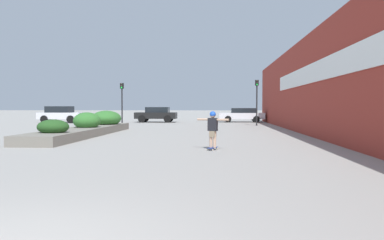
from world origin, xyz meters
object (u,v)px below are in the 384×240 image
object	(u,v)px
car_center_right	(348,115)
traffic_light_right	(257,95)
skateboard	(213,148)
car_leftmost	(61,114)
skateboarder	(213,126)
car_center_left	(156,114)
traffic_light_left	(122,97)
car_rightmost	(242,115)

from	to	relation	value
car_center_right	traffic_light_right	size ratio (longest dim) A/B	1.08
skateboard	car_leftmost	xyz separation A→B (m)	(-14.78, 21.47, 0.77)
skateboard	skateboarder	distance (m)	0.80
skateboarder	car_leftmost	xyz separation A→B (m)	(-14.78, 21.47, -0.04)
car_center_left	traffic_light_left	xyz separation A→B (m)	(-1.90, -5.99, 1.58)
skateboarder	traffic_light_left	bearing A→B (deg)	136.46
car_center_left	car_center_right	distance (m)	17.85
skateboard	traffic_light_right	world-z (taller)	traffic_light_right
car_center_left	traffic_light_left	distance (m)	6.48
skateboarder	traffic_light_right	size ratio (longest dim) A/B	0.35
car_rightmost	car_center_left	bearing A→B (deg)	95.16
car_leftmost	traffic_light_right	world-z (taller)	traffic_light_right
car_center_left	traffic_light_right	bearing A→B (deg)	-123.54
car_center_left	skateboard	bearing A→B (deg)	-165.88
skateboard	car_rightmost	xyz separation A→B (m)	(2.60, 24.04, 0.68)
traffic_light_right	car_rightmost	bearing A→B (deg)	96.06
car_rightmost	traffic_light_right	xyz separation A→B (m)	(0.73, -6.85, 1.75)
car_center_left	traffic_light_left	bearing A→B (deg)	162.37
skateboarder	traffic_light_right	bearing A→B (deg)	101.35
skateboard	traffic_light_right	xyz separation A→B (m)	(3.32, 17.19, 2.43)
car_rightmost	traffic_light_left	world-z (taller)	traffic_light_left
car_center_right	car_center_left	bearing A→B (deg)	83.59
car_center_right	traffic_light_left	bearing A→B (deg)	101.50
skateboarder	car_rightmost	bearing A→B (deg)	106.13
skateboard	traffic_light_right	bearing A→B (deg)	101.35
traffic_light_right	car_center_right	bearing A→B (deg)	25.55
car_rightmost	skateboard	bearing A→B (deg)	173.84
car_center_right	car_rightmost	xyz separation A→B (m)	(-9.29, 2.75, -0.02)
car_center_left	traffic_light_right	size ratio (longest dim) A/B	1.09
skateboarder	traffic_light_left	size ratio (longest dim) A/B	0.37
car_center_right	traffic_light_left	world-z (taller)	traffic_light_left
traffic_light_left	traffic_light_right	xyz separation A→B (m)	(11.08, -0.10, 0.12)
skateboard	car_leftmost	size ratio (longest dim) A/B	0.16
car_center_right	car_rightmost	distance (m)	9.69
traffic_light_left	car_center_left	bearing A→B (deg)	72.37
car_leftmost	car_center_right	bearing A→B (deg)	89.60
car_rightmost	traffic_light_left	size ratio (longest dim) A/B	1.27
car_rightmost	traffic_light_left	xyz separation A→B (m)	(-10.35, -6.75, 1.63)
car_center_right	traffic_light_right	xyz separation A→B (m)	(-8.56, -4.09, 1.73)
skateboarder	traffic_light_right	world-z (taller)	traffic_light_right
car_center_left	car_rightmost	bearing A→B (deg)	-84.84
skateboarder	car_leftmost	size ratio (longest dim) A/B	0.32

